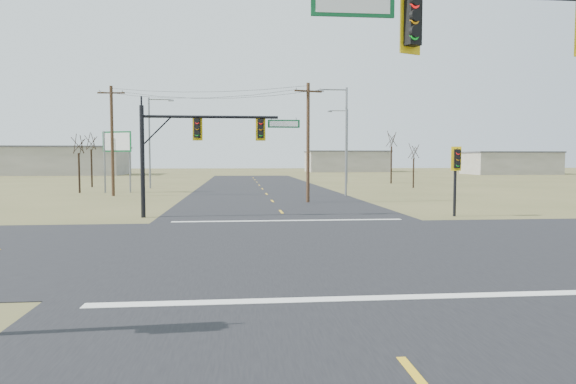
% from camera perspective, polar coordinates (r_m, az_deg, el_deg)
% --- Properties ---
extents(ground, '(320.00, 320.00, 0.00)m').
position_cam_1_polar(ground, '(19.32, 2.24, -5.93)').
color(ground, olive).
rests_on(ground, ground).
extents(road_ew, '(160.00, 14.00, 0.02)m').
position_cam_1_polar(road_ew, '(19.32, 2.24, -5.90)').
color(road_ew, black).
rests_on(road_ew, ground).
extents(road_ns, '(14.00, 160.00, 0.02)m').
position_cam_1_polar(road_ns, '(19.32, 2.24, -5.89)').
color(road_ns, black).
rests_on(road_ns, ground).
extents(stop_bar_near, '(12.00, 0.40, 0.01)m').
position_cam_1_polar(stop_bar_near, '(12.10, 7.19, -11.66)').
color(stop_bar_near, silver).
rests_on(stop_bar_near, road_ns).
extents(stop_bar_far, '(12.00, 0.40, 0.01)m').
position_cam_1_polar(stop_bar_far, '(26.69, 0.05, -3.19)').
color(stop_bar_far, silver).
rests_on(stop_bar_far, road_ns).
extents(mast_arm_far, '(8.82, 0.47, 6.15)m').
position_cam_1_polar(mast_arm_far, '(28.92, -9.53, 6.10)').
color(mast_arm_far, black).
rests_on(mast_arm_far, ground).
extents(pedestal_signal_ne, '(0.64, 0.54, 3.95)m').
position_cam_1_polar(pedestal_signal_ne, '(30.13, 18.22, 2.92)').
color(pedestal_signal_ne, black).
rests_on(pedestal_signal_ne, ground).
extents(utility_pole_near, '(2.10, 0.69, 8.79)m').
position_cam_1_polar(utility_pole_near, '(37.97, 2.24, 5.74)').
color(utility_pole_near, '#4E3321').
rests_on(utility_pole_near, ground).
extents(utility_pole_far, '(2.33, 0.27, 9.51)m').
position_cam_1_polar(utility_pole_far, '(47.14, -18.96, 5.57)').
color(utility_pole_far, '#4E3321').
rests_on(utility_pole_far, ground).
extents(highway_sign, '(2.92, 1.26, 5.86)m').
position_cam_1_polar(highway_sign, '(51.78, -18.47, 4.54)').
color(highway_sign, slate).
rests_on(highway_sign, ground).
extents(streetlight_a, '(2.62, 0.39, 9.35)m').
position_cam_1_polar(streetlight_a, '(44.75, 6.24, 6.26)').
color(streetlight_a, slate).
rests_on(streetlight_a, ground).
extents(streetlight_b, '(2.76, 0.38, 9.86)m').
position_cam_1_polar(streetlight_b, '(69.48, 6.41, 5.57)').
color(streetlight_b, slate).
rests_on(streetlight_b, ground).
extents(streetlight_c, '(2.77, 0.39, 9.91)m').
position_cam_1_polar(streetlight_c, '(58.30, -14.94, 5.86)').
color(streetlight_c, slate).
rests_on(streetlight_c, ground).
extents(bare_tree_a, '(2.57, 2.57, 5.93)m').
position_cam_1_polar(bare_tree_a, '(52.56, -22.26, 5.02)').
color(bare_tree_a, black).
rests_on(bare_tree_a, ground).
extents(bare_tree_b, '(2.92, 2.92, 6.62)m').
position_cam_1_polar(bare_tree_b, '(62.98, -21.05, 5.32)').
color(bare_tree_b, black).
rests_on(bare_tree_b, ground).
extents(bare_tree_c, '(2.88, 2.88, 5.28)m').
position_cam_1_polar(bare_tree_c, '(58.92, 13.80, 4.48)').
color(bare_tree_c, black).
rests_on(bare_tree_c, ground).
extents(bare_tree_d, '(3.26, 3.26, 7.30)m').
position_cam_1_polar(bare_tree_d, '(69.01, 11.44, 5.82)').
color(bare_tree_d, black).
rests_on(bare_tree_d, ground).
extents(warehouse_left, '(28.00, 14.00, 5.50)m').
position_cam_1_polar(warehouse_left, '(115.12, -24.58, 3.12)').
color(warehouse_left, '#A49D92').
rests_on(warehouse_left, ground).
extents(warehouse_mid, '(20.00, 12.00, 5.00)m').
position_cam_1_polar(warehouse_mid, '(131.80, 6.52, 3.35)').
color(warehouse_mid, '#A49D92').
rests_on(warehouse_mid, ground).
extents(warehouse_right, '(18.00, 10.00, 4.50)m').
position_cam_1_polar(warehouse_right, '(118.78, 23.46, 2.92)').
color(warehouse_right, '#A49D92').
rests_on(warehouse_right, ground).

